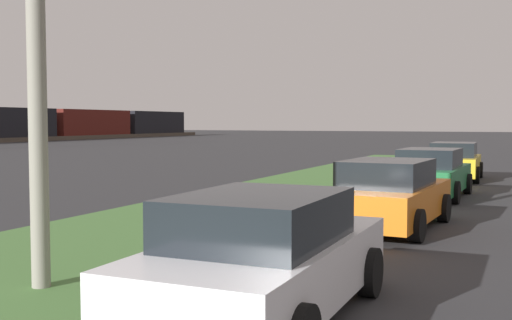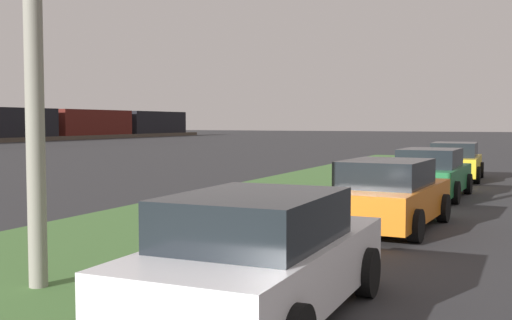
{
  "view_description": "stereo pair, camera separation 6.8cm",
  "coord_description": "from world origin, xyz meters",
  "px_view_note": "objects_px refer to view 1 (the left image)",
  "views": [
    {
      "loc": [
        -0.3,
        0.06,
        2.27
      ],
      "look_at": [
        17.75,
        8.12,
        1.06
      ],
      "focal_mm": 43.71,
      "sensor_mm": 36.0,
      "label": 1
    },
    {
      "loc": [
        -0.28,
        -0.0,
        2.27
      ],
      "look_at": [
        17.75,
        8.12,
        1.06
      ],
      "focal_mm": 43.71,
      "sensor_mm": 36.0,
      "label": 2
    }
  ],
  "objects_px": {
    "parked_car_white": "(264,257)",
    "parked_car_yellow": "(454,162)",
    "parked_car_green": "(431,174)",
    "parked_car_orange": "(389,195)"
  },
  "relations": [
    {
      "from": "parked_car_yellow",
      "to": "parked_car_white",
      "type": "bearing_deg",
      "value": 178.34
    },
    {
      "from": "parked_car_yellow",
      "to": "parked_car_orange",
      "type": "bearing_deg",
      "value": 178.41
    },
    {
      "from": "parked_car_yellow",
      "to": "parked_car_green",
      "type": "bearing_deg",
      "value": 178.44
    },
    {
      "from": "parked_car_white",
      "to": "parked_car_green",
      "type": "bearing_deg",
      "value": -0.29
    },
    {
      "from": "parked_car_white",
      "to": "parked_car_yellow",
      "type": "bearing_deg",
      "value": -0.24
    },
    {
      "from": "parked_car_green",
      "to": "parked_car_white",
      "type": "bearing_deg",
      "value": -178.4
    },
    {
      "from": "parked_car_orange",
      "to": "parked_car_green",
      "type": "bearing_deg",
      "value": 3.21
    },
    {
      "from": "parked_car_white",
      "to": "parked_car_orange",
      "type": "bearing_deg",
      "value": -0.35
    },
    {
      "from": "parked_car_orange",
      "to": "parked_car_green",
      "type": "height_order",
      "value": "same"
    },
    {
      "from": "parked_car_white",
      "to": "parked_car_yellow",
      "type": "xyz_separation_m",
      "value": [
        18.91,
        0.03,
        0.0
      ]
    }
  ]
}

